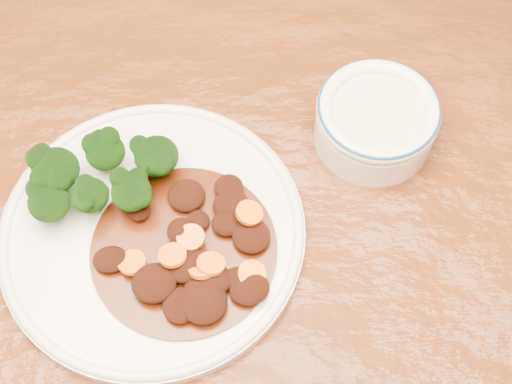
{
  "coord_description": "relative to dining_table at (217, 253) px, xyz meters",
  "views": [
    {
      "loc": [
        0.01,
        -0.32,
        1.4
      ],
      "look_at": [
        0.05,
        0.02,
        0.77
      ],
      "focal_mm": 50.0,
      "sensor_mm": 36.0,
      "label": 1
    }
  ],
  "objects": [
    {
      "name": "dining_table",
      "position": [
        0.0,
        0.0,
        0.0
      ],
      "size": [
        1.57,
        1.02,
        0.75
      ],
      "rotation": [
        0.0,
        0.0,
        -0.08
      ],
      "color": "#5C2710",
      "rests_on": "ground"
    },
    {
      "name": "dinner_plate",
      "position": [
        -0.06,
        -0.01,
        0.09
      ],
      "size": [
        0.3,
        0.3,
        0.02
      ],
      "rotation": [
        0.0,
        0.0,
        -0.08
      ],
      "color": "silver",
      "rests_on": "dining_table"
    },
    {
      "name": "broccoli_florets",
      "position": [
        -0.11,
        0.04,
        0.12
      ],
      "size": [
        0.15,
        0.09,
        0.05
      ],
      "color": "#72A153",
      "rests_on": "dinner_plate"
    },
    {
      "name": "dip_bowl",
      "position": [
        0.18,
        0.09,
        0.11
      ],
      "size": [
        0.13,
        0.13,
        0.06
      ],
      "rotation": [
        0.0,
        0.0,
        0.1
      ],
      "color": "white",
      "rests_on": "dining_table"
    },
    {
      "name": "mince_stew",
      "position": [
        -0.02,
        -0.05,
        0.1
      ],
      "size": [
        0.18,
        0.18,
        0.03
      ],
      "color": "#4D1608",
      "rests_on": "dinner_plate"
    }
  ]
}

